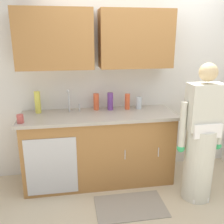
% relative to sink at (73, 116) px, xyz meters
% --- Properties ---
extents(ground_plane, '(9.00, 9.00, 0.00)m').
position_rel_sink_xyz_m(ground_plane, '(0.87, -0.71, -0.93)').
color(ground_plane, beige).
extents(kitchen_wall_with_uppers, '(4.80, 0.44, 2.70)m').
position_rel_sink_xyz_m(kitchen_wall_with_uppers, '(0.74, 0.29, 0.55)').
color(kitchen_wall_with_uppers, silver).
rests_on(kitchen_wall_with_uppers, ground).
extents(counter_cabinet, '(1.90, 0.62, 0.90)m').
position_rel_sink_xyz_m(counter_cabinet, '(0.32, -0.01, -0.48)').
color(counter_cabinet, '#9E6B38').
rests_on(counter_cabinet, ground).
extents(countertop, '(1.96, 0.66, 0.04)m').
position_rel_sink_xyz_m(countertop, '(0.32, -0.01, -0.01)').
color(countertop, '#A8A093').
rests_on(countertop, counter_cabinet).
extents(sink, '(0.50, 0.36, 0.35)m').
position_rel_sink_xyz_m(sink, '(0.00, 0.00, 0.00)').
color(sink, '#B7BABF').
rests_on(sink, counter_cabinet).
extents(person_at_sink, '(0.55, 0.34, 1.62)m').
position_rel_sink_xyz_m(person_at_sink, '(1.44, -0.59, -0.23)').
color(person_at_sink, white).
rests_on(person_at_sink, ground).
extents(floor_mat, '(0.80, 0.50, 0.01)m').
position_rel_sink_xyz_m(floor_mat, '(0.61, -0.66, -0.92)').
color(floor_mat, gray).
rests_on(floor_mat, ground).
extents(bottle_soap, '(0.08, 0.08, 0.23)m').
position_rel_sink_xyz_m(bottle_soap, '(0.50, 0.15, 0.13)').
color(bottle_soap, '#66388C').
rests_on(bottle_soap, countertop).
extents(bottle_cleaner_spray, '(0.07, 0.07, 0.28)m').
position_rel_sink_xyz_m(bottle_cleaner_spray, '(-0.43, 0.16, 0.15)').
color(bottle_cleaner_spray, '#D8D14C').
rests_on(bottle_cleaner_spray, countertop).
extents(bottle_water_tall, '(0.07, 0.07, 0.22)m').
position_rel_sink_xyz_m(bottle_water_tall, '(0.32, 0.19, 0.12)').
color(bottle_water_tall, '#E05933').
rests_on(bottle_water_tall, countertop).
extents(bottle_dish_liquid, '(0.08, 0.08, 0.16)m').
position_rel_sink_xyz_m(bottle_dish_liquid, '(0.89, 0.14, 0.10)').
color(bottle_dish_liquid, silver).
rests_on(bottle_dish_liquid, countertop).
extents(bottle_water_short, '(0.07, 0.07, 0.21)m').
position_rel_sink_xyz_m(bottle_water_short, '(0.73, 0.14, 0.12)').
color(bottle_water_short, '#E05933').
rests_on(bottle_water_short, countertop).
extents(cup_by_sink, '(0.08, 0.08, 0.10)m').
position_rel_sink_xyz_m(cup_by_sink, '(-0.59, -0.22, 0.06)').
color(cup_by_sink, '#B24C47').
rests_on(cup_by_sink, countertop).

